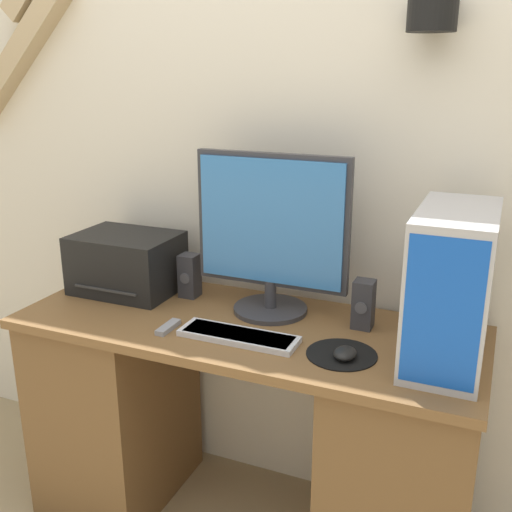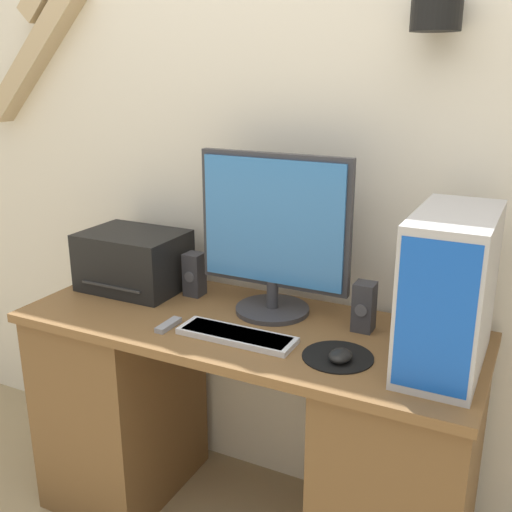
# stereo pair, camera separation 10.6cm
# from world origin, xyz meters

# --- Properties ---
(wall_back) EXTENTS (6.40, 0.19, 2.70)m
(wall_back) POSITION_xyz_m (-0.01, 0.63, 1.36)
(wall_back) COLOR silver
(wall_back) RESTS_ON ground_plane
(desk) EXTENTS (1.49, 0.57, 0.79)m
(desk) POSITION_xyz_m (0.00, 0.29, 0.41)
(desk) COLOR brown
(desk) RESTS_ON ground_plane
(monitor) EXTENTS (0.51, 0.25, 0.53)m
(monitor) POSITION_xyz_m (0.04, 0.41, 1.07)
(monitor) COLOR #333338
(monitor) RESTS_ON desk
(keyboard) EXTENTS (0.37, 0.11, 0.02)m
(keyboard) POSITION_xyz_m (0.03, 0.17, 0.80)
(keyboard) COLOR silver
(keyboard) RESTS_ON desk
(mousepad) EXTENTS (0.20, 0.20, 0.00)m
(mousepad) POSITION_xyz_m (0.34, 0.19, 0.79)
(mousepad) COLOR black
(mousepad) RESTS_ON desk
(mouse) EXTENTS (0.06, 0.08, 0.03)m
(mouse) POSITION_xyz_m (0.36, 0.17, 0.81)
(mouse) COLOR black
(mouse) RESTS_ON mousepad
(computer_tower) EXTENTS (0.20, 0.42, 0.43)m
(computer_tower) POSITION_xyz_m (0.61, 0.29, 1.00)
(computer_tower) COLOR #B2B2B7
(computer_tower) RESTS_ON desk
(printer) EXTENTS (0.36, 0.27, 0.21)m
(printer) POSITION_xyz_m (-0.51, 0.39, 0.89)
(printer) COLOR black
(printer) RESTS_ON desk
(speaker_left) EXTENTS (0.06, 0.07, 0.15)m
(speaker_left) POSITION_xyz_m (-0.28, 0.43, 0.87)
(speaker_left) COLOR #2D2D33
(speaker_left) RESTS_ON desk
(speaker_right) EXTENTS (0.06, 0.07, 0.15)m
(speaker_right) POSITION_xyz_m (0.35, 0.40, 0.87)
(speaker_right) COLOR #2D2D33
(speaker_right) RESTS_ON desk
(remote_control) EXTENTS (0.03, 0.11, 0.02)m
(remote_control) POSITION_xyz_m (-0.20, 0.15, 0.80)
(remote_control) COLOR gray
(remote_control) RESTS_ON desk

